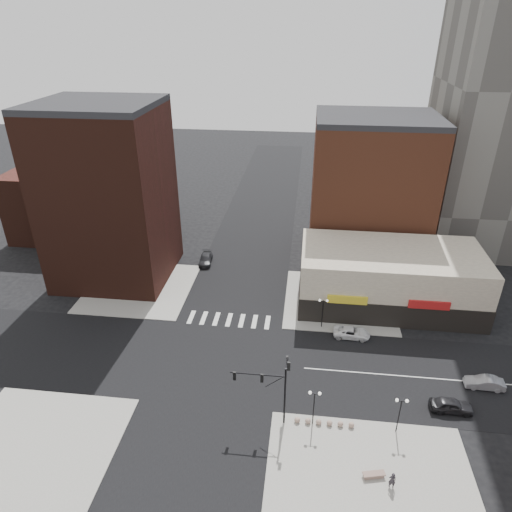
{
  "coord_description": "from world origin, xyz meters",
  "views": [
    {
      "loc": [
        9.26,
        -40.34,
        35.55
      ],
      "look_at": [
        3.76,
        5.89,
        11.0
      ],
      "focal_mm": 32.0,
      "sensor_mm": 36.0,
      "label": 1
    }
  ],
  "objects_px": {
    "silver_sedan": "(484,383)",
    "street_lamp_se_a": "(314,400)",
    "dark_sedan_east": "(451,405)",
    "pedestrian": "(392,480)",
    "street_lamp_se_b": "(401,407)",
    "dark_sedan_north": "(206,259)",
    "stone_bench": "(374,475)",
    "street_lamp_ne": "(323,306)",
    "white_suv": "(352,333)",
    "traffic_signal": "(275,382)"
  },
  "relations": [
    {
      "from": "dark_sedan_east",
      "to": "pedestrian",
      "type": "distance_m",
      "value": 11.91
    },
    {
      "from": "silver_sedan",
      "to": "dark_sedan_north",
      "type": "relative_size",
      "value": 0.86
    },
    {
      "from": "traffic_signal",
      "to": "dark_sedan_north",
      "type": "bearing_deg",
      "value": 113.83
    },
    {
      "from": "traffic_signal",
      "to": "pedestrian",
      "type": "xyz_separation_m",
      "value": [
        10.45,
        -6.23,
        -4.0
      ]
    },
    {
      "from": "silver_sedan",
      "to": "dark_sedan_north",
      "type": "bearing_deg",
      "value": -121.29
    },
    {
      "from": "dark_sedan_east",
      "to": "dark_sedan_north",
      "type": "bearing_deg",
      "value": 48.64
    },
    {
      "from": "silver_sedan",
      "to": "pedestrian",
      "type": "relative_size",
      "value": 2.42
    },
    {
      "from": "traffic_signal",
      "to": "pedestrian",
      "type": "distance_m",
      "value": 12.8
    },
    {
      "from": "traffic_signal",
      "to": "white_suv",
      "type": "xyz_separation_m",
      "value": [
        8.46,
        14.33,
        -4.33
      ]
    },
    {
      "from": "street_lamp_ne",
      "to": "stone_bench",
      "type": "height_order",
      "value": "street_lamp_ne"
    },
    {
      "from": "street_lamp_se_b",
      "to": "pedestrian",
      "type": "distance_m",
      "value": 6.62
    },
    {
      "from": "dark_sedan_north",
      "to": "stone_bench",
      "type": "xyz_separation_m",
      "value": [
        22.82,
        -36.53,
        -0.32
      ]
    },
    {
      "from": "street_lamp_se_a",
      "to": "silver_sedan",
      "type": "height_order",
      "value": "street_lamp_se_a"
    },
    {
      "from": "dark_sedan_north",
      "to": "stone_bench",
      "type": "distance_m",
      "value": 43.08
    },
    {
      "from": "street_lamp_se_a",
      "to": "pedestrian",
      "type": "bearing_deg",
      "value": -42.17
    },
    {
      "from": "street_lamp_ne",
      "to": "silver_sedan",
      "type": "height_order",
      "value": "street_lamp_ne"
    },
    {
      "from": "street_lamp_ne",
      "to": "dark_sedan_north",
      "type": "relative_size",
      "value": 0.88
    },
    {
      "from": "pedestrian",
      "to": "stone_bench",
      "type": "distance_m",
      "value": 1.69
    },
    {
      "from": "traffic_signal",
      "to": "white_suv",
      "type": "distance_m",
      "value": 17.2
    },
    {
      "from": "street_lamp_ne",
      "to": "silver_sedan",
      "type": "relative_size",
      "value": 1.02
    },
    {
      "from": "street_lamp_ne",
      "to": "silver_sedan",
      "type": "distance_m",
      "value": 19.56
    },
    {
      "from": "street_lamp_ne",
      "to": "traffic_signal",
      "type": "bearing_deg",
      "value": -106.75
    },
    {
      "from": "dark_sedan_east",
      "to": "pedestrian",
      "type": "relative_size",
      "value": 2.52
    },
    {
      "from": "pedestrian",
      "to": "white_suv",
      "type": "bearing_deg",
      "value": -82.72
    },
    {
      "from": "street_lamp_se_b",
      "to": "pedestrian",
      "type": "bearing_deg",
      "value": -102.23
    },
    {
      "from": "street_lamp_se_a",
      "to": "stone_bench",
      "type": "distance_m",
      "value": 8.04
    },
    {
      "from": "white_suv",
      "to": "dark_sedan_north",
      "type": "height_order",
      "value": "dark_sedan_north"
    },
    {
      "from": "silver_sedan",
      "to": "street_lamp_se_a",
      "type": "bearing_deg",
      "value": -65.82
    },
    {
      "from": "white_suv",
      "to": "dark_sedan_north",
      "type": "bearing_deg",
      "value": 54.98
    },
    {
      "from": "street_lamp_se_a",
      "to": "street_lamp_ne",
      "type": "relative_size",
      "value": 1.0
    },
    {
      "from": "pedestrian",
      "to": "street_lamp_ne",
      "type": "bearing_deg",
      "value": -73.79
    },
    {
      "from": "street_lamp_se_a",
      "to": "dark_sedan_east",
      "type": "xyz_separation_m",
      "value": [
        13.9,
        3.42,
        -2.57
      ]
    },
    {
      "from": "traffic_signal",
      "to": "street_lamp_se_b",
      "type": "height_order",
      "value": "traffic_signal"
    },
    {
      "from": "traffic_signal",
      "to": "white_suv",
      "type": "height_order",
      "value": "traffic_signal"
    },
    {
      "from": "white_suv",
      "to": "pedestrian",
      "type": "xyz_separation_m",
      "value": [
        1.99,
        -20.56,
        0.34
      ]
    },
    {
      "from": "dark_sedan_east",
      "to": "street_lamp_se_b",
      "type": "bearing_deg",
      "value": 120.31
    },
    {
      "from": "street_lamp_se_b",
      "to": "pedestrian",
      "type": "relative_size",
      "value": 2.46
    },
    {
      "from": "dark_sedan_east",
      "to": "dark_sedan_north",
      "type": "distance_m",
      "value": 41.97
    },
    {
      "from": "traffic_signal",
      "to": "stone_bench",
      "type": "bearing_deg",
      "value": -30.89
    },
    {
      "from": "street_lamp_ne",
      "to": "pedestrian",
      "type": "xyz_separation_m",
      "value": [
        5.69,
        -22.06,
        -2.33
      ]
    },
    {
      "from": "stone_bench",
      "to": "street_lamp_ne",
      "type": "bearing_deg",
      "value": 88.11
    },
    {
      "from": "street_lamp_ne",
      "to": "dark_sedan_north",
      "type": "bearing_deg",
      "value": 140.47
    },
    {
      "from": "stone_bench",
      "to": "traffic_signal",
      "type": "bearing_deg",
      "value": 135.73
    },
    {
      "from": "traffic_signal",
      "to": "street_lamp_se_a",
      "type": "distance_m",
      "value": 4.12
    },
    {
      "from": "street_lamp_ne",
      "to": "street_lamp_se_b",
      "type": "bearing_deg",
      "value": -66.37
    },
    {
      "from": "white_suv",
      "to": "silver_sedan",
      "type": "xyz_separation_m",
      "value": [
        13.59,
        -7.26,
        0.04
      ]
    },
    {
      "from": "street_lamp_se_a",
      "to": "street_lamp_se_b",
      "type": "relative_size",
      "value": 1.0
    },
    {
      "from": "street_lamp_se_b",
      "to": "dark_sedan_north",
      "type": "bearing_deg",
      "value": 129.2
    },
    {
      "from": "white_suv",
      "to": "silver_sedan",
      "type": "distance_m",
      "value": 15.41
    },
    {
      "from": "dark_sedan_east",
      "to": "silver_sedan",
      "type": "relative_size",
      "value": 1.04
    }
  ]
}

